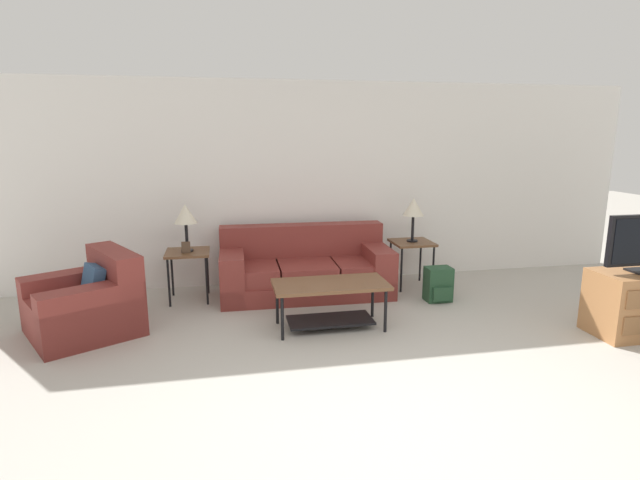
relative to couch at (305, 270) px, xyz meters
The scene contains 11 objects.
ground_plane 3.07m from the couch, 86.07° to the right, with size 24.00×24.00×0.00m, color #B2ADA3.
wall_back 1.18m from the couch, 70.03° to the left, with size 8.89×0.06×2.60m.
couch is the anchor object (origin of this frame).
armchair 2.46m from the couch, 160.95° to the right, with size 1.28×1.28×0.80m.
coffee_table 1.16m from the couch, 86.91° to the right, with size 1.15×0.55×0.48m.
side_table_left 1.41m from the couch, behind, with size 0.50×0.50×0.59m.
side_table_right 1.41m from the couch, ahead, with size 0.50×0.50×0.59m.
table_lamp_left 1.57m from the couch, behind, with size 0.26×0.26×0.56m.
table_lamp_right 1.57m from the couch, ahead, with size 0.26×0.26×0.56m.
backpack 1.61m from the couch, 21.48° to the right, with size 0.30×0.29×0.41m.
picture_frame 1.45m from the couch, behind, with size 0.10×0.04×0.13m.
Camera 1 is at (-1.18, -2.79, 1.95)m, focal length 28.00 mm.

